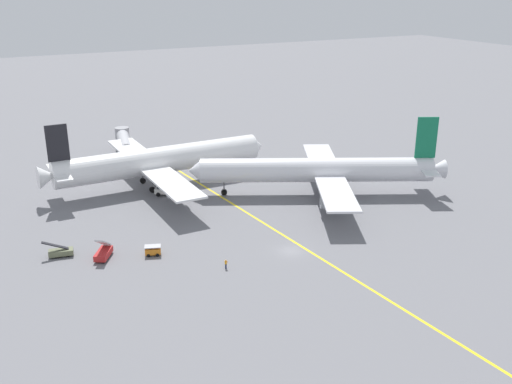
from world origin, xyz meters
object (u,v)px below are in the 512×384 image
gse_baggage_cart_trailing (153,250)px  gse_belt_loader_portside (61,252)px  airliner_being_pushed (319,170)px  ground_crew_marshaller_foreground (226,264)px  pushback_tug (168,190)px  jet_bridge (124,140)px  airliner_at_gate_left (159,161)px  gse_stair_truck_yellow (103,252)px

gse_baggage_cart_trailing → gse_belt_loader_portside: bearing=154.4°
airliner_being_pushed → ground_crew_marshaller_foreground: airliner_being_pushed is taller
pushback_tug → gse_baggage_cart_trailing: pushback_tug is taller
gse_belt_loader_portside → jet_bridge: size_ratio=0.28×
airliner_at_gate_left → pushback_tug: (-0.26, -6.41, -4.75)m
airliner_being_pushed → pushback_tug: airliner_being_pushed is taller
pushback_tug → jet_bridge: jet_bridge is taller
airliner_being_pushed → ground_crew_marshaller_foreground: bearing=-145.3°
airliner_being_pushed → gse_stair_truck_yellow: airliner_being_pushed is taller
gse_belt_loader_portside → jet_bridge: bearing=64.7°
gse_baggage_cart_trailing → jet_bridge: bearing=79.1°
pushback_tug → gse_baggage_cart_trailing: 29.42m
airliner_being_pushed → gse_stair_truck_yellow: bearing=-169.2°
gse_belt_loader_portside → airliner_being_pushed: bearing=5.6°
gse_baggage_cart_trailing → jet_bridge: 62.69m
airliner_being_pushed → airliner_at_gate_left: bearing=143.8°
gse_stair_truck_yellow → gse_belt_loader_portside: size_ratio=0.96×
pushback_tug → ground_crew_marshaller_foreground: pushback_tug is taller
gse_stair_truck_yellow → airliner_at_gate_left: bearing=56.7°
ground_crew_marshaller_foreground → jet_bridge: size_ratio=0.09×
gse_baggage_cart_trailing → ground_crew_marshaller_foreground: (9.01, -10.12, -0.01)m
airliner_being_pushed → gse_belt_loader_portside: (-55.16, -5.42, -4.68)m
airliner_at_gate_left → gse_baggage_cart_trailing: airliner_at_gate_left is taller
gse_stair_truck_yellow → airliner_being_pushed: bearing=10.8°
gse_stair_truck_yellow → ground_crew_marshaller_foreground: gse_stair_truck_yellow is taller
airliner_being_pushed → ground_crew_marshaller_foreground: (-32.13, -22.27, -4.65)m
airliner_at_gate_left → gse_stair_truck_yellow: 36.78m
airliner_being_pushed → gse_baggage_cart_trailing: airliner_being_pushed is taller
pushback_tug → gse_stair_truck_yellow: 31.13m
pushback_tug → gse_belt_loader_portside: bearing=-142.3°
airliner_at_gate_left → pushback_tug: 7.98m
gse_baggage_cart_trailing → ground_crew_marshaller_foreground: gse_baggage_cart_trailing is taller
airliner_at_gate_left → gse_baggage_cart_trailing: (-12.29, -33.26, -5.05)m
jet_bridge → airliner_at_gate_left: bearing=-89.2°
airliner_at_gate_left → gse_stair_truck_yellow: airliner_at_gate_left is taller
ground_crew_marshaller_foreground → gse_belt_loader_portside: bearing=143.8°
airliner_at_gate_left → gse_baggage_cart_trailing: bearing=-110.3°
gse_baggage_cart_trailing → jet_bridge: size_ratio=0.17×
jet_bridge → gse_baggage_cart_trailing: bearing=-100.9°
airliner_being_pushed → pushback_tug: bearing=153.2°
ground_crew_marshaller_foreground → gse_stair_truck_yellow: bearing=142.3°
airliner_at_gate_left → jet_bridge: size_ratio=2.84×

